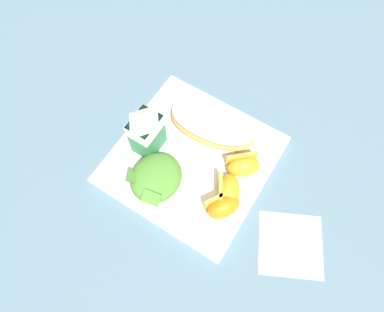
{
  "coord_description": "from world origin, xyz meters",
  "views": [
    {
      "loc": [
        -0.23,
        -0.15,
        0.62
      ],
      "look_at": [
        0.0,
        0.0,
        0.03
      ],
      "focal_mm": 32.97,
      "sensor_mm": 36.0,
      "label": 1
    }
  ],
  "objects_px": {
    "white_plate": "(192,160)",
    "orange_wedge_middle": "(228,190)",
    "cheesy_pizza_bread": "(211,126)",
    "paper_napkin": "(291,244)",
    "milk_carton": "(146,130)",
    "orange_wedge_rear": "(244,166)",
    "orange_wedge_front": "(223,206)",
    "green_salad_pile": "(156,178)"
  },
  "relations": [
    {
      "from": "white_plate",
      "to": "green_salad_pile",
      "type": "xyz_separation_m",
      "value": [
        -0.07,
        0.03,
        0.03
      ]
    },
    {
      "from": "orange_wedge_front",
      "to": "green_salad_pile",
      "type": "bearing_deg",
      "value": 98.24
    },
    {
      "from": "green_salad_pile",
      "to": "orange_wedge_rear",
      "type": "bearing_deg",
      "value": -49.59
    },
    {
      "from": "cheesy_pizza_bread",
      "to": "milk_carton",
      "type": "relative_size",
      "value": 1.62
    },
    {
      "from": "milk_carton",
      "to": "orange_wedge_front",
      "type": "xyz_separation_m",
      "value": [
        -0.04,
        -0.18,
        -0.04
      ]
    },
    {
      "from": "orange_wedge_rear",
      "to": "paper_napkin",
      "type": "bearing_deg",
      "value": -117.51
    },
    {
      "from": "white_plate",
      "to": "orange_wedge_middle",
      "type": "bearing_deg",
      "value": -105.5
    },
    {
      "from": "cheesy_pizza_bread",
      "to": "milk_carton",
      "type": "distance_m",
      "value": 0.13
    },
    {
      "from": "orange_wedge_front",
      "to": "paper_napkin",
      "type": "distance_m",
      "value": 0.14
    },
    {
      "from": "cheesy_pizza_bread",
      "to": "paper_napkin",
      "type": "xyz_separation_m",
      "value": [
        -0.11,
        -0.23,
        -0.03
      ]
    },
    {
      "from": "green_salad_pile",
      "to": "orange_wedge_front",
      "type": "xyz_separation_m",
      "value": [
        0.02,
        -0.13,
        -0.0
      ]
    },
    {
      "from": "orange_wedge_middle",
      "to": "milk_carton",
      "type": "bearing_deg",
      "value": 88.23
    },
    {
      "from": "green_salad_pile",
      "to": "orange_wedge_front",
      "type": "distance_m",
      "value": 0.13
    },
    {
      "from": "white_plate",
      "to": "cheesy_pizza_bread",
      "type": "xyz_separation_m",
      "value": [
        0.07,
        0.0,
        0.03
      ]
    },
    {
      "from": "orange_wedge_front",
      "to": "orange_wedge_middle",
      "type": "bearing_deg",
      "value": 12.33
    },
    {
      "from": "cheesy_pizza_bread",
      "to": "orange_wedge_middle",
      "type": "relative_size",
      "value": 2.55
    },
    {
      "from": "milk_carton",
      "to": "orange_wedge_rear",
      "type": "relative_size",
      "value": 1.6
    },
    {
      "from": "milk_carton",
      "to": "paper_napkin",
      "type": "relative_size",
      "value": 1.0
    },
    {
      "from": "milk_carton",
      "to": "orange_wedge_front",
      "type": "bearing_deg",
      "value": -101.06
    },
    {
      "from": "white_plate",
      "to": "paper_napkin",
      "type": "bearing_deg",
      "value": -100.47
    },
    {
      "from": "white_plate",
      "to": "orange_wedge_rear",
      "type": "height_order",
      "value": "orange_wedge_rear"
    },
    {
      "from": "orange_wedge_front",
      "to": "paper_napkin",
      "type": "xyz_separation_m",
      "value": [
        0.01,
        -0.13,
        -0.03
      ]
    },
    {
      "from": "white_plate",
      "to": "orange_wedge_middle",
      "type": "xyz_separation_m",
      "value": [
        -0.03,
        -0.09,
        0.03
      ]
    },
    {
      "from": "white_plate",
      "to": "milk_carton",
      "type": "distance_m",
      "value": 0.11
    },
    {
      "from": "milk_carton",
      "to": "orange_wedge_middle",
      "type": "height_order",
      "value": "milk_carton"
    },
    {
      "from": "orange_wedge_rear",
      "to": "paper_napkin",
      "type": "height_order",
      "value": "orange_wedge_rear"
    },
    {
      "from": "milk_carton",
      "to": "paper_napkin",
      "type": "distance_m",
      "value": 0.32
    },
    {
      "from": "white_plate",
      "to": "green_salad_pile",
      "type": "distance_m",
      "value": 0.08
    },
    {
      "from": "green_salad_pile",
      "to": "orange_wedge_middle",
      "type": "height_order",
      "value": "same"
    },
    {
      "from": "cheesy_pizza_bread",
      "to": "paper_napkin",
      "type": "relative_size",
      "value": 1.62
    },
    {
      "from": "cheesy_pizza_bread",
      "to": "green_salad_pile",
      "type": "height_order",
      "value": "green_salad_pile"
    },
    {
      "from": "cheesy_pizza_bread",
      "to": "orange_wedge_front",
      "type": "height_order",
      "value": "orange_wedge_front"
    },
    {
      "from": "white_plate",
      "to": "paper_napkin",
      "type": "xyz_separation_m",
      "value": [
        -0.04,
        -0.23,
        -0.01
      ]
    },
    {
      "from": "cheesy_pizza_bread",
      "to": "green_salad_pile",
      "type": "distance_m",
      "value": 0.15
    },
    {
      "from": "orange_wedge_front",
      "to": "orange_wedge_rear",
      "type": "relative_size",
      "value": 1.02
    },
    {
      "from": "white_plate",
      "to": "cheesy_pizza_bread",
      "type": "bearing_deg",
      "value": 1.32
    },
    {
      "from": "milk_carton",
      "to": "orange_wedge_middle",
      "type": "bearing_deg",
      "value": -91.77
    },
    {
      "from": "milk_carton",
      "to": "orange_wedge_front",
      "type": "distance_m",
      "value": 0.19
    },
    {
      "from": "green_salad_pile",
      "to": "orange_wedge_front",
      "type": "relative_size",
      "value": 1.47
    },
    {
      "from": "green_salad_pile",
      "to": "orange_wedge_rear",
      "type": "relative_size",
      "value": 1.5
    },
    {
      "from": "cheesy_pizza_bread",
      "to": "paper_napkin",
      "type": "bearing_deg",
      "value": -115.88
    },
    {
      "from": "green_salad_pile",
      "to": "paper_napkin",
      "type": "relative_size",
      "value": 0.93
    }
  ]
}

